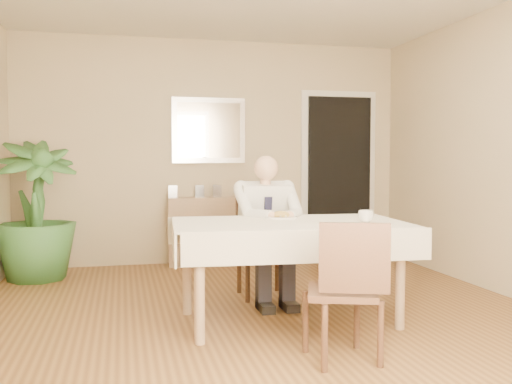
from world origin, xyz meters
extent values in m
plane|color=brown|center=(0.00, 0.00, 0.00)|extent=(5.00, 5.00, 0.00)
cube|color=#C7AF87|center=(0.00, 2.50, 1.30)|extent=(4.50, 0.02, 2.60)
cube|color=#C7AF87|center=(0.00, -2.50, 1.30)|extent=(4.50, 0.02, 2.60)
cube|color=white|center=(0.00, -2.48, 1.45)|extent=(1.34, 0.02, 1.44)
cube|color=white|center=(0.00, -2.46, 1.45)|extent=(1.18, 0.02, 1.28)
cube|color=white|center=(1.55, 2.48, 1.00)|extent=(0.96, 0.03, 2.10)
cube|color=black|center=(1.55, 2.45, 1.00)|extent=(0.80, 0.05, 1.95)
cube|color=silver|center=(-0.07, 2.48, 1.55)|extent=(0.86, 0.03, 0.76)
cube|color=white|center=(-0.07, 2.46, 1.55)|extent=(0.74, 0.02, 0.64)
cube|color=#9A7758|center=(0.14, -0.10, 0.72)|extent=(1.66, 1.01, 0.04)
cube|color=beige|center=(0.14, -0.10, 0.75)|extent=(1.77, 1.12, 0.01)
cube|color=beige|center=(0.14, -0.60, 0.64)|extent=(1.70, 0.13, 0.22)
cube|color=beige|center=(0.14, 0.40, 0.64)|extent=(1.70, 0.13, 0.22)
cube|color=beige|center=(-0.71, -0.10, 0.64)|extent=(0.08, 1.00, 0.22)
cube|color=beige|center=(0.99, -0.10, 0.64)|extent=(0.08, 1.00, 0.22)
cylinder|color=#9A7758|center=(-0.58, -0.47, 0.35)|extent=(0.07, 0.07, 0.70)
cylinder|color=#9A7758|center=(0.86, -0.47, 0.35)|extent=(0.07, 0.07, 0.70)
cylinder|color=#9A7758|center=(-0.58, 0.27, 0.35)|extent=(0.07, 0.07, 0.70)
cylinder|color=#9A7758|center=(0.86, 0.27, 0.35)|extent=(0.07, 0.07, 0.70)
cube|color=#3D2216|center=(0.14, 0.70, 0.43)|extent=(0.46, 0.46, 0.04)
cube|color=#3D2216|center=(0.14, 0.89, 0.67)|extent=(0.42, 0.09, 0.42)
cylinder|color=#3D2216|center=(-0.03, 0.52, 0.20)|extent=(0.04, 0.04, 0.41)
cylinder|color=#3D2216|center=(0.32, 0.52, 0.20)|extent=(0.04, 0.04, 0.41)
cylinder|color=#3D2216|center=(-0.03, 0.88, 0.20)|extent=(0.04, 0.04, 0.41)
cylinder|color=#3D2216|center=(0.32, 0.88, 0.20)|extent=(0.04, 0.04, 0.41)
cube|color=#3D2216|center=(0.23, -0.96, 0.41)|extent=(0.52, 0.52, 0.04)
cube|color=#3D2216|center=(0.23, -1.14, 0.65)|extent=(0.39, 0.17, 0.40)
cylinder|color=#3D2216|center=(0.05, -1.13, 0.20)|extent=(0.04, 0.04, 0.39)
cylinder|color=#3D2216|center=(0.40, -1.13, 0.20)|extent=(0.04, 0.04, 0.39)
cylinder|color=#3D2216|center=(0.05, -0.79, 0.20)|extent=(0.04, 0.04, 0.39)
cylinder|color=#3D2216|center=(0.40, -0.79, 0.20)|extent=(0.04, 0.04, 0.39)
cube|color=white|center=(0.14, 0.66, 0.75)|extent=(0.42, 0.31, 0.55)
cube|color=black|center=(0.14, 0.53, 0.72)|extent=(0.07, 0.08, 0.36)
cylinder|color=tan|center=(0.14, 0.61, 1.03)|extent=(0.09, 0.09, 0.08)
sphere|color=tan|center=(0.14, 0.59, 1.14)|extent=(0.21, 0.21, 0.21)
cube|color=black|center=(0.04, 0.46, 0.52)|extent=(0.13, 0.42, 0.13)
cube|color=black|center=(0.24, 0.46, 0.52)|extent=(0.13, 0.42, 0.13)
cube|color=black|center=(0.04, 0.28, 0.23)|extent=(0.11, 0.12, 0.45)
cube|color=black|center=(0.24, 0.28, 0.23)|extent=(0.11, 0.12, 0.45)
cube|color=black|center=(0.04, 0.22, 0.04)|extent=(0.11, 0.26, 0.07)
cube|color=black|center=(0.24, 0.22, 0.04)|extent=(0.11, 0.26, 0.07)
cylinder|color=white|center=(0.15, 0.13, 0.76)|extent=(0.26, 0.26, 0.02)
ellipsoid|color=olive|center=(0.15, 0.13, 0.78)|extent=(0.14, 0.14, 0.06)
cylinder|color=silver|center=(0.19, 0.07, 0.78)|extent=(0.01, 0.13, 0.01)
cylinder|color=silver|center=(0.11, 0.07, 0.78)|extent=(0.01, 0.13, 0.01)
imported|color=white|center=(0.69, -0.27, 0.80)|extent=(0.13, 0.13, 0.09)
cube|color=#9A7758|center=(-0.07, 2.32, 0.39)|extent=(1.00, 0.41, 0.78)
cube|color=silver|center=(-0.50, 2.35, 0.85)|extent=(0.10, 0.02, 0.14)
cube|color=silver|center=(-0.20, 2.35, 0.85)|extent=(0.10, 0.02, 0.14)
cube|color=silver|center=(0.01, 2.36, 0.85)|extent=(0.10, 0.02, 0.14)
imported|color=#2F6029|center=(-1.91, 1.91, 0.71)|extent=(1.03, 1.03, 1.41)
camera|label=1|loc=(-1.06, -4.15, 1.22)|focal=40.00mm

